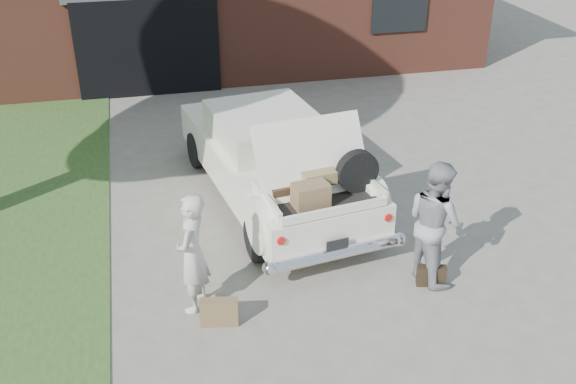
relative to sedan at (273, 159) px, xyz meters
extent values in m
plane|color=gray|center=(-0.18, -2.42, -0.73)|extent=(90.00, 90.00, 0.00)
cube|color=black|center=(-1.68, 5.63, 0.37)|extent=(3.20, 0.30, 2.20)
cube|color=black|center=(4.32, 5.56, 0.87)|extent=(1.40, 0.08, 1.00)
cube|color=white|center=(-0.01, 0.04, -0.13)|extent=(2.53, 5.04, 0.63)
cube|color=beige|center=(-0.05, 0.33, 0.43)|extent=(1.86, 2.15, 0.50)
cube|color=black|center=(-0.19, 1.23, 0.41)|extent=(1.49, 0.30, 0.42)
cube|color=black|center=(0.09, -0.58, 0.41)|extent=(1.49, 0.30, 0.42)
cylinder|color=black|center=(-0.60, -1.71, -0.41)|extent=(0.30, 0.66, 0.64)
cylinder|color=black|center=(1.08, -1.45, -0.41)|extent=(0.30, 0.66, 0.64)
cylinder|color=black|center=(-1.09, 1.54, -0.41)|extent=(0.30, 0.66, 0.64)
cylinder|color=black|center=(0.59, 1.79, -0.41)|extent=(0.30, 0.66, 0.64)
cylinder|color=silver|center=(0.36, -2.39, -0.34)|extent=(1.98, 0.47, 0.17)
cylinder|color=#A5140F|center=(-0.43, -2.44, 0.02)|extent=(0.13, 0.11, 0.12)
cylinder|color=#A5140F|center=(1.13, -2.21, 0.02)|extent=(0.13, 0.11, 0.12)
cube|color=black|center=(0.36, -2.41, -0.20)|extent=(0.33, 0.07, 0.16)
cube|color=black|center=(0.27, -1.77, 0.21)|extent=(1.64, 1.27, 0.04)
cube|color=white|center=(-0.50, -1.89, 0.30)|extent=(0.22, 1.06, 0.17)
cube|color=white|center=(1.03, -1.66, 0.30)|extent=(0.22, 1.06, 0.17)
cube|color=white|center=(0.34, -2.29, 0.27)|extent=(1.53, 0.29, 0.12)
cube|color=white|center=(0.23, -1.51, 0.71)|extent=(1.69, 0.81, 0.99)
cube|color=#47311E|center=(-0.13, -1.62, 0.32)|extent=(0.64, 0.47, 0.19)
cube|color=olive|center=(0.09, -2.01, 0.39)|extent=(0.52, 0.38, 0.33)
cube|color=black|center=(0.24, -1.56, 0.31)|extent=(0.59, 0.43, 0.17)
cube|color=#9D8650|center=(0.28, -1.66, 0.48)|extent=(0.52, 0.38, 0.17)
cylinder|color=black|center=(0.83, -1.73, 0.53)|extent=(0.63, 0.24, 0.61)
imported|color=beige|center=(-1.59, -2.59, 0.08)|extent=(0.59, 0.70, 1.62)
imported|color=gray|center=(1.62, -2.66, 0.14)|extent=(0.85, 0.98, 1.74)
cube|color=brown|center=(-1.34, -3.02, -0.55)|extent=(0.49, 0.23, 0.36)
cube|color=black|center=(1.56, -2.87, -0.58)|extent=(0.40, 0.22, 0.30)
camera|label=1|loc=(-2.04, -9.67, 4.73)|focal=42.00mm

